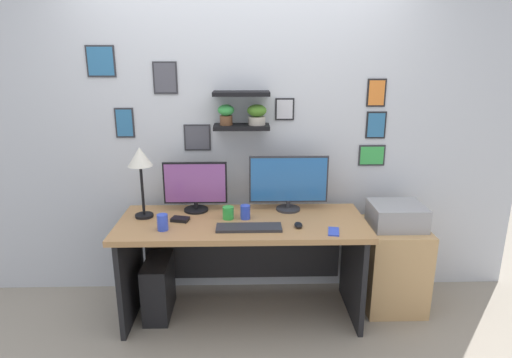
% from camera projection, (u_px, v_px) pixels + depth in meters
% --- Properties ---
extents(ground_plane, '(8.00, 8.00, 0.00)m').
position_uv_depth(ground_plane, '(243.00, 313.00, 3.24)').
color(ground_plane, gray).
extents(back_wall_assembly, '(4.40, 0.24, 2.70)m').
position_uv_depth(back_wall_assembly, '(242.00, 126.00, 3.29)').
color(back_wall_assembly, silver).
rests_on(back_wall_assembly, ground).
extents(desk, '(1.75, 0.68, 0.75)m').
position_uv_depth(desk, '(242.00, 244.00, 3.15)').
color(desk, tan).
rests_on(desk, ground).
extents(monitor_left, '(0.47, 0.18, 0.37)m').
position_uv_depth(monitor_left, '(195.00, 186.00, 3.18)').
color(monitor_left, black).
rests_on(monitor_left, desk).
extents(monitor_right, '(0.59, 0.18, 0.41)m').
position_uv_depth(monitor_right, '(289.00, 182.00, 3.19)').
color(monitor_right, '#2D2D33').
rests_on(monitor_right, desk).
extents(keyboard, '(0.44, 0.14, 0.02)m').
position_uv_depth(keyboard, '(249.00, 228.00, 2.88)').
color(keyboard, '#2D2D33').
rests_on(keyboard, desk).
extents(computer_mouse, '(0.06, 0.09, 0.03)m').
position_uv_depth(computer_mouse, '(298.00, 225.00, 2.91)').
color(computer_mouse, black).
rests_on(computer_mouse, desk).
extents(desk_lamp, '(0.17, 0.17, 0.51)m').
position_uv_depth(desk_lamp, '(140.00, 162.00, 2.99)').
color(desk_lamp, black).
rests_on(desk_lamp, desk).
extents(cell_phone, '(0.10, 0.15, 0.01)m').
position_uv_depth(cell_phone, '(334.00, 232.00, 2.83)').
color(cell_phone, blue).
rests_on(cell_phone, desk).
extents(coffee_mug, '(0.08, 0.08, 0.09)m').
position_uv_depth(coffee_mug, '(228.00, 213.00, 3.06)').
color(coffee_mug, green).
rests_on(coffee_mug, desk).
extents(pen_cup, '(0.07, 0.07, 0.10)m').
position_uv_depth(pen_cup, '(245.00, 212.00, 3.06)').
color(pen_cup, blue).
rests_on(pen_cup, desk).
extents(scissors_tray, '(0.14, 0.11, 0.02)m').
position_uv_depth(scissors_tray, '(180.00, 219.00, 3.03)').
color(scissors_tray, black).
rests_on(scissors_tray, desk).
extents(water_cup, '(0.07, 0.07, 0.11)m').
position_uv_depth(water_cup, '(163.00, 222.00, 2.86)').
color(water_cup, blue).
rests_on(water_cup, desk).
extents(drawer_cabinet, '(0.44, 0.50, 0.65)m').
position_uv_depth(drawer_cabinet, '(392.00, 265.00, 3.29)').
color(drawer_cabinet, tan).
rests_on(drawer_cabinet, ground).
extents(printer, '(0.38, 0.34, 0.17)m').
position_uv_depth(printer, '(397.00, 215.00, 3.18)').
color(printer, '#9E9EA3').
rests_on(printer, drawer_cabinet).
extents(computer_tower_left, '(0.18, 0.40, 0.43)m').
position_uv_depth(computer_tower_left, '(159.00, 287.00, 3.19)').
color(computer_tower_left, black).
rests_on(computer_tower_left, ground).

